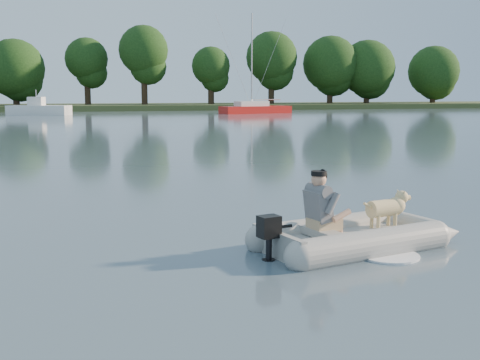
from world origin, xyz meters
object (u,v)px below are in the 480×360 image
object	(u,v)px
dinghy	(356,212)
dog	(384,211)
man	(319,203)
motorboat	(39,103)
sailboat	(255,109)

from	to	relation	value
dinghy	dog	world-z (taller)	dinghy
dog	man	bearing A→B (deg)	-180.00
motorboat	sailboat	xyz separation A→B (m)	(19.59, -1.25, -0.65)
man	dog	world-z (taller)	man
motorboat	sailboat	distance (m)	19.64
dog	motorboat	bearing A→B (deg)	85.12
dinghy	motorboat	xyz separation A→B (m)	(-7.74, 48.87, 0.56)
man	sailboat	bearing A→B (deg)	60.87
dog	motorboat	size ratio (longest dim) A/B	0.15
dinghy	sailboat	size ratio (longest dim) A/B	0.45
motorboat	sailboat	world-z (taller)	sailboat
dinghy	motorboat	bearing A→B (deg)	84.48
dog	sailboat	world-z (taller)	sailboat
motorboat	dinghy	bearing A→B (deg)	-62.90
dog	sailboat	bearing A→B (deg)	62.06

